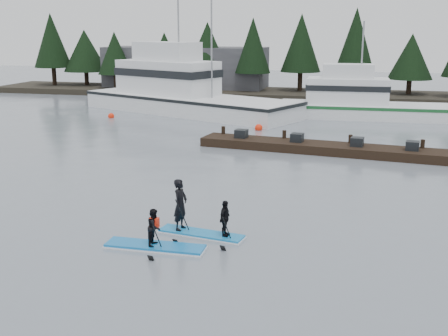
% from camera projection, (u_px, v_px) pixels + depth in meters
% --- Properties ---
extents(ground, '(160.00, 160.00, 0.00)m').
position_uv_depth(ground, '(181.00, 240.00, 19.18)').
color(ground, slate).
rests_on(ground, ground).
extents(far_shore, '(70.00, 8.00, 0.60)m').
position_uv_depth(far_shore, '(308.00, 95.00, 58.63)').
color(far_shore, '#2D281E').
rests_on(far_shore, ground).
extents(treeline, '(60.00, 4.00, 8.00)m').
position_uv_depth(treeline, '(308.00, 97.00, 58.70)').
color(treeline, black).
rests_on(treeline, ground).
extents(waterfront_building, '(18.00, 6.00, 5.00)m').
position_uv_depth(waterfront_building, '(186.00, 70.00, 63.29)').
color(waterfront_building, '#4C4C51').
rests_on(waterfront_building, ground).
extents(fishing_boat_large, '(20.42, 13.01, 10.96)m').
position_uv_depth(fishing_boat_large, '(183.00, 102.00, 48.37)').
color(fishing_boat_large, white).
rests_on(fishing_boat_large, ground).
extents(fishing_boat_medium, '(14.36, 4.51, 8.51)m').
position_uv_depth(fishing_boat_medium, '(363.00, 110.00, 45.40)').
color(fishing_boat_medium, white).
rests_on(fishing_boat_medium, ground).
extents(floating_dock, '(15.74, 4.02, 0.52)m').
position_uv_depth(floating_dock, '(330.00, 149.00, 32.55)').
color(floating_dock, black).
rests_on(floating_dock, ground).
extents(buoy_b, '(0.55, 0.55, 0.55)m').
position_uv_depth(buoy_b, '(259.00, 130.00, 39.93)').
color(buoy_b, '#FA290C').
rests_on(buoy_b, ground).
extents(buoy_a, '(0.50, 0.50, 0.50)m').
position_uv_depth(buoy_a, '(111.00, 118.00, 45.39)').
color(buoy_a, '#FA290C').
rests_on(buoy_a, ground).
extents(paddleboard_solo, '(3.32, 1.08, 1.82)m').
position_uv_depth(paddleboard_solo, '(155.00, 236.00, 18.40)').
color(paddleboard_solo, '#136EB9').
rests_on(paddleboard_solo, ground).
extents(paddleboard_duo, '(3.13, 1.41, 2.41)m').
position_uv_depth(paddleboard_duo, '(197.00, 215.00, 19.55)').
color(paddleboard_duo, '#147ABF').
rests_on(paddleboard_duo, ground).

